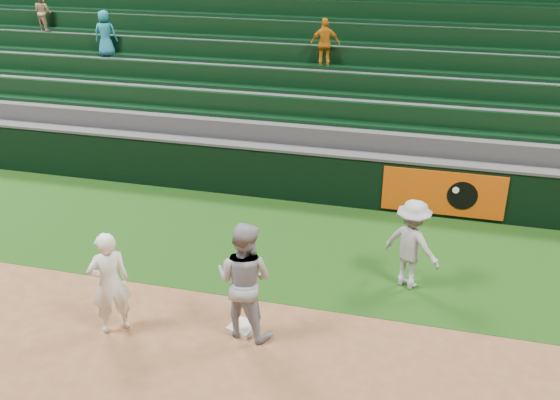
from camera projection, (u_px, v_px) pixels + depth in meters
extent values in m
plane|color=brown|center=(240.00, 331.00, 9.99)|extent=(70.00, 70.00, 0.00)
cube|color=#13360D|center=(286.00, 244.00, 12.62)|extent=(36.00, 4.20, 0.01)
cube|color=silver|center=(243.00, 327.00, 10.00)|extent=(0.49, 0.49, 0.09)
imported|color=white|center=(109.00, 283.00, 9.68)|extent=(0.75, 0.73, 1.74)
imported|color=#989AA2|center=(245.00, 280.00, 9.57)|extent=(1.06, 0.90, 1.94)
imported|color=#A7A9B5|center=(412.00, 244.00, 10.88)|extent=(1.23, 1.04, 1.66)
cube|color=black|center=(309.00, 176.00, 14.31)|extent=(36.00, 0.35, 1.20)
cube|color=#D84C0A|center=(443.00, 193.00, 13.45)|extent=(2.60, 0.05, 1.00)
cylinder|color=black|center=(462.00, 196.00, 13.33)|extent=(0.64, 0.02, 0.64)
cylinder|color=white|center=(456.00, 190.00, 13.30)|extent=(0.14, 0.02, 0.14)
cube|color=#424244|center=(310.00, 151.00, 14.05)|extent=(36.00, 0.40, 0.06)
cube|color=#373639|center=(316.00, 156.00, 14.85)|extent=(36.00, 0.85, 1.65)
cube|color=black|center=(319.00, 110.00, 14.63)|extent=(36.00, 0.14, 0.50)
cube|color=black|center=(318.00, 121.00, 14.57)|extent=(36.00, 0.45, 0.08)
cube|color=#373639|center=(323.00, 136.00, 15.51)|extent=(36.00, 0.85, 2.10)
cube|color=black|center=(327.00, 82.00, 15.19)|extent=(36.00, 0.14, 0.50)
cube|color=black|center=(325.00, 93.00, 15.13)|extent=(36.00, 0.45, 0.08)
cube|color=#373639|center=(330.00, 118.00, 16.16)|extent=(36.00, 0.85, 2.55)
cube|color=black|center=(333.00, 57.00, 15.75)|extent=(36.00, 0.14, 0.50)
cube|color=black|center=(332.00, 67.00, 15.68)|extent=(36.00, 0.45, 0.08)
cube|color=#373639|center=(336.00, 101.00, 16.81)|extent=(36.00, 0.85, 3.00)
cube|color=black|center=(340.00, 33.00, 16.31)|extent=(36.00, 0.14, 0.50)
cube|color=black|center=(338.00, 42.00, 16.24)|extent=(36.00, 0.45, 0.08)
cube|color=#373639|center=(341.00, 85.00, 17.46)|extent=(36.00, 0.85, 3.45)
cube|color=black|center=(346.00, 11.00, 16.86)|extent=(36.00, 0.14, 0.50)
cube|color=black|center=(345.00, 20.00, 16.80)|extent=(36.00, 0.45, 0.08)
cube|color=#373639|center=(346.00, 70.00, 18.12)|extent=(36.00, 0.85, 3.90)
cube|color=#373639|center=(351.00, 57.00, 18.77)|extent=(36.00, 0.85, 4.35)
imported|color=#19748E|center=(105.00, 34.00, 16.76)|extent=(0.67, 0.51, 1.22)
imported|color=#C27012|center=(325.00, 44.00, 15.37)|extent=(0.78, 0.46, 1.24)
imported|color=tan|center=(43.00, 12.00, 17.91)|extent=(0.61, 0.54, 1.05)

